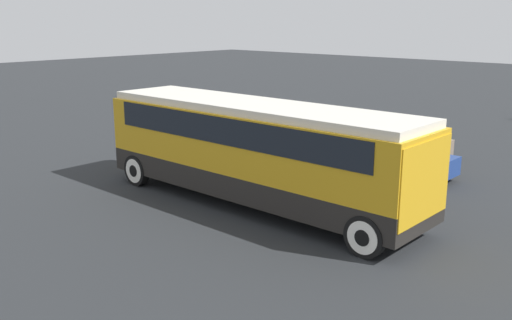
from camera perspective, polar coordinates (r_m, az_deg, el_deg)
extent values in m
plane|color=#26282B|center=(17.14, 0.00, -4.48)|extent=(120.00, 120.00, 0.00)
cube|color=black|center=(16.90, 0.00, -1.90)|extent=(10.60, 2.52, 0.72)
cube|color=gold|center=(16.61, 0.00, 2.09)|extent=(10.60, 2.52, 1.68)
cube|color=black|center=(16.53, 0.00, 3.49)|extent=(9.33, 2.56, 0.76)
cube|color=silver|center=(16.44, 0.00, 5.34)|extent=(10.38, 2.31, 0.22)
cube|color=gold|center=(13.85, 16.00, -1.94)|extent=(0.36, 2.41, 1.93)
cylinder|color=black|center=(13.58, 10.88, -7.50)|extent=(1.04, 0.28, 1.04)
cylinder|color=silver|center=(13.58, 10.88, -7.50)|extent=(0.81, 0.30, 0.81)
cylinder|color=black|center=(13.58, 10.88, -7.50)|extent=(0.39, 0.32, 0.39)
cylinder|color=black|center=(15.49, 15.35, -5.04)|extent=(1.04, 0.28, 1.04)
cylinder|color=silver|center=(15.49, 15.35, -5.04)|extent=(0.81, 0.30, 0.81)
cylinder|color=black|center=(15.49, 15.35, -5.04)|extent=(0.39, 0.32, 0.39)
cylinder|color=black|center=(19.36, -11.83, -1.00)|extent=(1.04, 0.28, 1.04)
cylinder|color=silver|center=(19.36, -11.83, -1.00)|extent=(0.81, 0.30, 0.81)
cylinder|color=black|center=(19.36, -11.83, -1.00)|extent=(0.39, 0.32, 0.39)
cylinder|color=black|center=(20.74, -6.72, 0.21)|extent=(1.04, 0.28, 1.04)
cylinder|color=silver|center=(20.74, -6.72, 0.21)|extent=(0.81, 0.30, 0.81)
cylinder|color=black|center=(20.74, -6.72, 0.21)|extent=(0.39, 0.32, 0.39)
cube|color=navy|center=(20.74, 13.30, 0.04)|extent=(4.41, 1.71, 0.64)
cube|color=black|center=(20.70, 12.96, 1.68)|extent=(2.29, 1.54, 0.52)
cylinder|color=black|center=(19.38, 16.69, -1.90)|extent=(0.64, 0.22, 0.64)
cylinder|color=black|center=(19.38, 16.69, -1.90)|extent=(0.24, 0.26, 0.24)
cylinder|color=black|center=(20.73, 18.53, -1.01)|extent=(0.64, 0.22, 0.64)
cylinder|color=black|center=(20.73, 18.53, -1.01)|extent=(0.24, 0.26, 0.24)
cylinder|color=black|center=(21.05, 8.07, -0.18)|extent=(0.64, 0.22, 0.64)
cylinder|color=black|center=(21.05, 8.07, -0.18)|extent=(0.24, 0.26, 0.24)
cylinder|color=black|center=(22.30, 10.29, 0.54)|extent=(0.64, 0.22, 0.64)
cylinder|color=black|center=(22.30, 10.29, 0.54)|extent=(0.24, 0.26, 0.24)
cube|color=silver|center=(22.66, 3.02, 1.49)|extent=(4.08, 1.82, 0.57)
cube|color=black|center=(22.65, 2.71, 2.87)|extent=(2.12, 1.64, 0.49)
cylinder|color=black|center=(21.12, 4.95, -0.05)|extent=(0.64, 0.22, 0.64)
cylinder|color=black|center=(21.12, 4.95, -0.05)|extent=(0.24, 0.26, 0.24)
cylinder|color=black|center=(22.41, 7.50, 0.71)|extent=(0.64, 0.22, 0.64)
cylinder|color=black|center=(22.41, 7.50, 0.71)|extent=(0.24, 0.26, 0.24)
cylinder|color=black|center=(23.13, -1.34, 1.24)|extent=(0.64, 0.22, 0.64)
cylinder|color=black|center=(23.13, -1.34, 1.24)|extent=(0.24, 0.26, 0.24)
cylinder|color=black|center=(24.32, 1.32, 1.88)|extent=(0.64, 0.22, 0.64)
cylinder|color=black|center=(24.32, 1.32, 1.88)|extent=(0.24, 0.26, 0.24)
cube|color=#7A6B5B|center=(23.35, 13.08, 1.66)|extent=(4.66, 1.77, 0.67)
cube|color=black|center=(23.32, 12.76, 3.18)|extent=(2.42, 1.59, 0.55)
cylinder|color=black|center=(21.88, 16.29, -0.05)|extent=(0.65, 0.22, 0.65)
cylinder|color=black|center=(21.88, 16.29, -0.05)|extent=(0.25, 0.26, 0.25)
cylinder|color=black|center=(23.29, 18.02, 0.66)|extent=(0.65, 0.22, 0.65)
cylinder|color=black|center=(23.29, 18.02, 0.66)|extent=(0.25, 0.26, 0.25)
cylinder|color=black|center=(23.69, 8.15, 1.43)|extent=(0.65, 0.22, 0.65)
cylinder|color=black|center=(23.69, 8.15, 1.43)|extent=(0.25, 0.26, 0.25)
cylinder|color=black|center=(24.99, 10.20, 2.02)|extent=(0.65, 0.22, 0.65)
cylinder|color=black|center=(24.99, 10.20, 2.02)|extent=(0.25, 0.26, 0.25)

